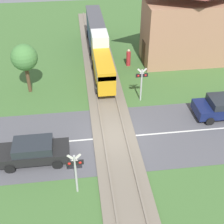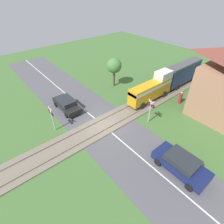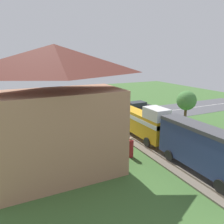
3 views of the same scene
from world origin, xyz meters
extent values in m
plane|color=#426B33|center=(0.00, 0.00, 0.00)|extent=(60.00, 60.00, 0.00)
cube|color=#515156|center=(0.00, 0.00, 0.01)|extent=(48.00, 6.40, 0.02)
cube|color=silver|center=(0.00, 0.00, 0.02)|extent=(48.00, 0.12, 0.00)
cube|color=#756B5B|center=(0.00, 0.00, 0.06)|extent=(2.80, 48.00, 0.12)
cube|color=slate|center=(-0.72, 0.00, 0.18)|extent=(0.10, 48.00, 0.12)
cube|color=slate|center=(0.72, 0.00, 0.18)|extent=(0.10, 48.00, 0.12)
cube|color=gold|center=(0.00, 7.15, 1.57)|extent=(1.35, 6.28, 1.90)
cube|color=silver|center=(0.00, 7.15, 2.09)|extent=(1.37, 6.28, 0.36)
cube|color=silver|center=(0.00, 9.28, 2.97)|extent=(1.35, 2.01, 0.90)
cylinder|color=black|center=(-0.72, 5.14, 0.62)|extent=(0.14, 0.76, 0.76)
cylinder|color=black|center=(0.72, 5.14, 0.62)|extent=(0.14, 0.76, 0.76)
cylinder|color=black|center=(-0.72, 9.16, 0.62)|extent=(0.14, 0.76, 0.76)
cylinder|color=black|center=(0.72, 9.16, 0.62)|extent=(0.14, 0.76, 0.76)
cube|color=navy|center=(0.00, 13.94, 1.82)|extent=(1.35, 6.51, 2.40)
cube|color=#47474C|center=(0.00, 13.94, 3.14)|extent=(1.41, 6.51, 0.24)
cylinder|color=black|center=(-0.72, 11.86, 0.62)|extent=(0.14, 0.76, 0.76)
cylinder|color=black|center=(0.72, 11.86, 0.62)|extent=(0.14, 0.76, 0.76)
cylinder|color=black|center=(0.72, 16.02, 0.62)|extent=(0.14, 0.76, 0.76)
cube|color=black|center=(-4.97, -1.44, 0.59)|extent=(4.13, 1.65, 0.59)
cube|color=#23282D|center=(-4.97, -1.44, 1.15)|extent=(2.27, 1.52, 0.52)
cylinder|color=black|center=(-3.63, -0.61, 0.30)|extent=(0.60, 0.18, 0.60)
cylinder|color=black|center=(-3.63, -2.27, 0.30)|extent=(0.60, 0.18, 0.60)
cylinder|color=black|center=(-6.31, -0.61, 0.30)|extent=(0.60, 0.18, 0.60)
cylinder|color=black|center=(-6.31, -2.27, 0.30)|extent=(0.60, 0.18, 0.60)
cube|color=#141E4C|center=(8.05, 1.44, 0.64)|extent=(4.28, 1.89, 0.68)
cube|color=#23282D|center=(8.05, 1.44, 1.22)|extent=(2.35, 1.74, 0.49)
cylinder|color=black|center=(6.66, 0.50, 0.30)|extent=(0.60, 0.18, 0.60)
cylinder|color=black|center=(6.66, 2.38, 0.30)|extent=(0.60, 0.18, 0.60)
cylinder|color=black|center=(9.44, 0.50, 0.30)|extent=(0.60, 0.18, 0.60)
cylinder|color=black|center=(9.44, 2.38, 0.30)|extent=(0.60, 0.18, 0.60)
cylinder|color=#B7B7B7|center=(-2.56, -4.09, 1.32)|extent=(0.12, 0.12, 2.64)
cube|color=black|center=(-2.56, -4.09, 2.16)|extent=(0.90, 0.08, 0.28)
sphere|color=red|center=(-2.83, -4.09, 2.16)|extent=(0.18, 0.18, 0.18)
sphere|color=red|center=(-2.29, -4.09, 2.16)|extent=(0.18, 0.18, 0.18)
cube|color=silver|center=(-2.56, -4.09, 2.39)|extent=(0.72, 0.04, 0.72)
cube|color=silver|center=(-2.56, -4.09, 2.39)|extent=(0.72, 0.04, 0.72)
cylinder|color=#B7B7B7|center=(2.56, 4.09, 1.32)|extent=(0.12, 0.12, 2.64)
cube|color=black|center=(2.56, 4.09, 2.16)|extent=(0.90, 0.08, 0.28)
sphere|color=red|center=(2.83, 4.09, 2.16)|extent=(0.18, 0.18, 0.18)
sphere|color=red|center=(2.29, 4.09, 2.16)|extent=(0.18, 0.18, 0.18)
cube|color=silver|center=(2.56, 4.09, 2.39)|extent=(0.72, 0.04, 0.72)
cube|color=silver|center=(2.56, 4.09, 2.39)|extent=(0.72, 0.04, 0.72)
cube|color=#AD7A5B|center=(7.89, 10.10, 2.73)|extent=(7.76, 3.70, 5.45)
pyramid|color=brown|center=(7.89, 10.10, 7.19)|extent=(8.38, 4.00, 1.74)
cube|color=#472D1E|center=(3.99, 10.10, 1.05)|extent=(0.06, 1.10, 2.10)
cylinder|color=#B2282D|center=(2.59, 9.79, 0.66)|extent=(0.39, 0.39, 1.33)
sphere|color=beige|center=(2.59, 9.79, 1.45)|extent=(0.24, 0.24, 0.24)
cylinder|color=brown|center=(-5.91, 6.45, 1.06)|extent=(0.28, 0.28, 2.13)
sphere|color=#477F3D|center=(-5.91, 6.45, 2.97)|extent=(1.99, 1.99, 1.99)
camera|label=1|loc=(-2.11, -15.27, 13.43)|focal=50.00mm
camera|label=2|loc=(11.08, -7.94, 12.05)|focal=28.00mm
camera|label=3|loc=(10.47, 22.78, 7.46)|focal=35.00mm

